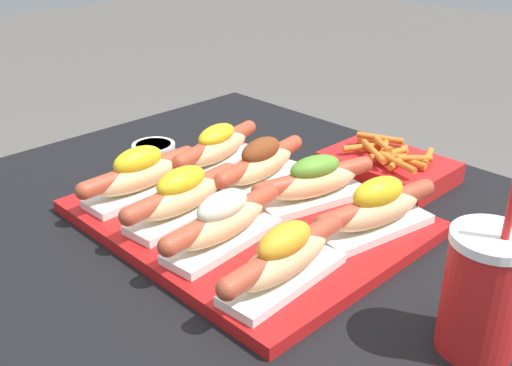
% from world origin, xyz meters
% --- Properties ---
extents(serving_tray, '(0.46, 0.37, 0.02)m').
position_xyz_m(serving_tray, '(-0.02, 0.02, 0.71)').
color(serving_tray, red).
rests_on(serving_tray, patio_table).
extents(hot_dog_0, '(0.06, 0.22, 0.08)m').
position_xyz_m(hot_dog_0, '(-0.17, -0.06, 0.76)').
color(hot_dog_0, white).
rests_on(hot_dog_0, serving_tray).
extents(hot_dog_1, '(0.08, 0.21, 0.08)m').
position_xyz_m(hot_dog_1, '(-0.07, -0.06, 0.75)').
color(hot_dog_1, white).
rests_on(hot_dog_1, serving_tray).
extents(hot_dog_2, '(0.08, 0.21, 0.08)m').
position_xyz_m(hot_dog_2, '(0.03, -0.07, 0.75)').
color(hot_dog_2, white).
rests_on(hot_dog_2, serving_tray).
extents(hot_dog_3, '(0.07, 0.22, 0.08)m').
position_xyz_m(hot_dog_3, '(0.14, -0.07, 0.75)').
color(hot_dog_3, white).
rests_on(hot_dog_3, serving_tray).
extents(hot_dog_4, '(0.09, 0.21, 0.07)m').
position_xyz_m(hot_dog_4, '(-0.17, 0.10, 0.75)').
color(hot_dog_4, white).
rests_on(hot_dog_4, serving_tray).
extents(hot_dog_5, '(0.08, 0.21, 0.08)m').
position_xyz_m(hot_dog_5, '(-0.07, 0.10, 0.75)').
color(hot_dog_5, white).
rests_on(hot_dog_5, serving_tray).
extents(hot_dog_6, '(0.10, 0.21, 0.07)m').
position_xyz_m(hot_dog_6, '(0.03, 0.11, 0.75)').
color(hot_dog_6, white).
rests_on(hot_dog_6, serving_tray).
extents(hot_dog_7, '(0.09, 0.21, 0.08)m').
position_xyz_m(hot_dog_7, '(0.15, 0.11, 0.76)').
color(hot_dog_7, white).
rests_on(hot_dog_7, serving_tray).
extents(sauce_bowl, '(0.08, 0.08, 0.02)m').
position_xyz_m(sauce_bowl, '(-0.32, 0.07, 0.71)').
color(sauce_bowl, white).
rests_on(sauce_bowl, patio_table).
extents(drink_cup, '(0.08, 0.08, 0.20)m').
position_xyz_m(drink_cup, '(0.35, 0.01, 0.77)').
color(drink_cup, red).
rests_on(drink_cup, patio_table).
extents(fries_basket, '(0.21, 0.14, 0.06)m').
position_xyz_m(fries_basket, '(0.04, 0.30, 0.72)').
color(fries_basket, red).
rests_on(fries_basket, patio_table).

